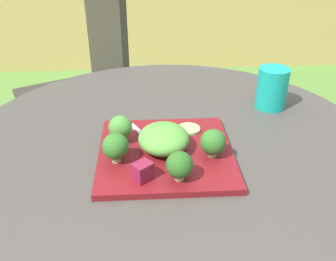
% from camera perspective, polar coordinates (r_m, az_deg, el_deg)
% --- Properties ---
extents(patio_table, '(1.00, 1.00, 0.72)m').
position_cam_1_polar(patio_table, '(1.04, 0.29, -11.60)').
color(patio_table, '#423D38').
rests_on(patio_table, ground_plane).
extents(patio_chair, '(0.59, 0.59, 0.90)m').
position_cam_1_polar(patio_chair, '(1.82, -12.16, 7.99)').
color(patio_chair, '#332D28').
rests_on(patio_chair, ground_plane).
extents(salad_plate, '(0.29, 0.29, 0.01)m').
position_cam_1_polar(salad_plate, '(0.83, -0.36, -3.45)').
color(salad_plate, maroon).
rests_on(salad_plate, patio_table).
extents(drinking_glass, '(0.08, 0.08, 0.11)m').
position_cam_1_polar(drinking_glass, '(1.07, 15.47, 5.92)').
color(drinking_glass, '#149989').
rests_on(drinking_glass, patio_table).
extents(fork, '(0.09, 0.14, 0.00)m').
position_cam_1_polar(fork, '(0.86, -2.78, -1.69)').
color(fork, silver).
rests_on(fork, salad_plate).
extents(lettuce_mound, '(0.11, 0.12, 0.05)m').
position_cam_1_polar(lettuce_mound, '(0.82, -0.65, -1.20)').
color(lettuce_mound, '#519338').
rests_on(lettuce_mound, salad_plate).
extents(broccoli_floret_0, '(0.06, 0.06, 0.06)m').
position_cam_1_polar(broccoli_floret_0, '(0.80, 6.86, -1.78)').
color(broccoli_floret_0, '#99B770').
rests_on(broccoli_floret_0, salad_plate).
extents(broccoli_floret_1, '(0.05, 0.05, 0.06)m').
position_cam_1_polar(broccoli_floret_1, '(0.85, -7.23, 0.43)').
color(broccoli_floret_1, '#99B770').
rests_on(broccoli_floret_1, salad_plate).
extents(broccoli_floret_2, '(0.06, 0.06, 0.06)m').
position_cam_1_polar(broccoli_floret_2, '(0.78, -7.96, -2.43)').
color(broccoli_floret_2, '#99B770').
rests_on(broccoli_floret_2, salad_plate).
extents(broccoli_floret_3, '(0.05, 0.05, 0.06)m').
position_cam_1_polar(broccoli_floret_3, '(0.73, 1.77, -5.26)').
color(broccoli_floret_3, '#99B770').
rests_on(broccoli_floret_3, salad_plate).
extents(cucumber_slice_0, '(0.06, 0.06, 0.01)m').
position_cam_1_polar(cucumber_slice_0, '(0.91, 3.14, 0.29)').
color(cucumber_slice_0, '#8EB766').
rests_on(cucumber_slice_0, salad_plate).
extents(beet_chunk_0, '(0.05, 0.05, 0.04)m').
position_cam_1_polar(beet_chunk_0, '(0.73, -3.86, -6.21)').
color(beet_chunk_0, maroon).
rests_on(beet_chunk_0, salad_plate).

